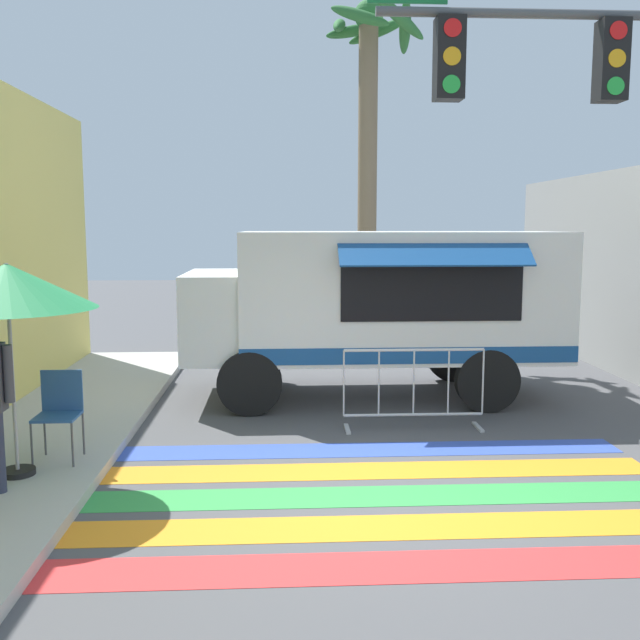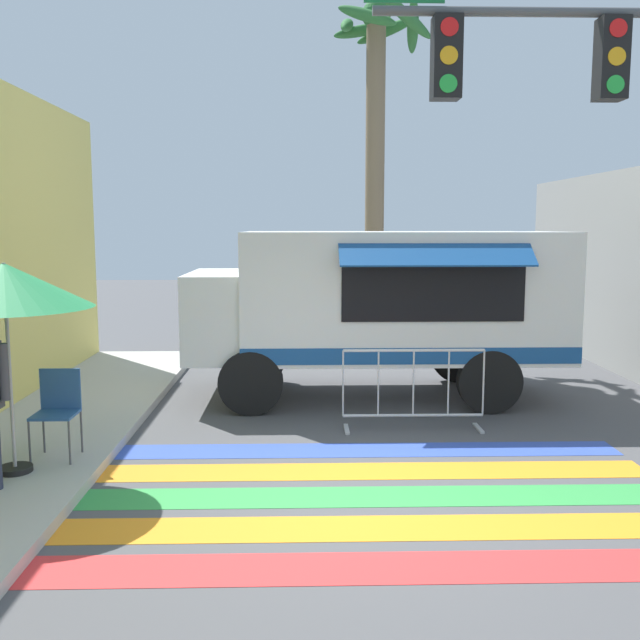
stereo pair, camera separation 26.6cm
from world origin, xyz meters
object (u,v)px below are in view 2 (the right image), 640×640
(patio_umbrella, at_px, (5,287))
(palm_tree, at_px, (377,128))
(food_truck, at_px, (373,299))
(folding_chair, at_px, (58,404))
(traffic_signal_pole, at_px, (610,116))
(barricade_front, at_px, (413,390))

(patio_umbrella, relative_size, palm_tree, 0.30)
(food_truck, relative_size, folding_chair, 5.88)
(traffic_signal_pole, height_order, folding_chair, traffic_signal_pole)
(folding_chair, distance_m, barricade_front, 4.48)
(food_truck, bearing_deg, traffic_signal_pole, -51.41)
(food_truck, xyz_separation_m, traffic_signal_pole, (2.38, -2.99, 2.39))
(patio_umbrella, relative_size, folding_chair, 2.25)
(traffic_signal_pole, distance_m, patio_umbrella, 6.90)
(traffic_signal_pole, distance_m, folding_chair, 7.09)
(patio_umbrella, xyz_separation_m, folding_chair, (0.30, 0.54, -1.38))
(traffic_signal_pole, bearing_deg, palm_tree, 105.42)
(food_truck, distance_m, palm_tree, 5.15)
(patio_umbrella, distance_m, barricade_front, 5.18)
(folding_chair, xyz_separation_m, barricade_front, (4.27, 1.36, -0.18))
(palm_tree, bearing_deg, patio_umbrella, -120.69)
(folding_chair, distance_m, palm_tree, 9.42)
(food_truck, bearing_deg, patio_umbrella, -137.75)
(traffic_signal_pole, height_order, palm_tree, palm_tree)
(folding_chair, bearing_deg, barricade_front, 32.58)
(folding_chair, relative_size, palm_tree, 0.13)
(folding_chair, height_order, barricade_front, folding_chair)
(food_truck, height_order, palm_tree, palm_tree)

